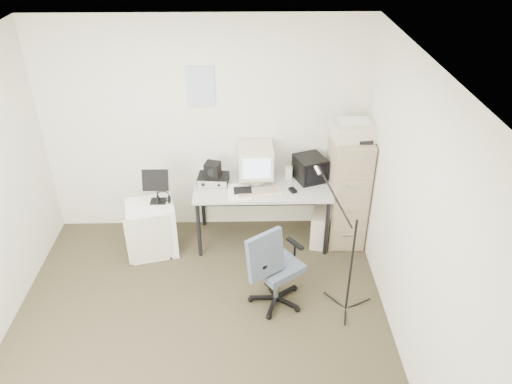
{
  "coord_description": "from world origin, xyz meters",
  "views": [
    {
      "loc": [
        0.46,
        -3.28,
        3.55
      ],
      "look_at": [
        0.55,
        0.95,
        0.95
      ],
      "focal_mm": 35.0,
      "sensor_mm": 36.0,
      "label": 1
    }
  ],
  "objects_px": {
    "side_cart": "(152,228)",
    "desk": "(262,213)",
    "filing_cabinet": "(347,189)",
    "office_chair": "(277,265)"
  },
  "relations": [
    {
      "from": "office_chair",
      "to": "desk",
      "type": "bearing_deg",
      "value": 59.75
    },
    {
      "from": "office_chair",
      "to": "side_cart",
      "type": "distance_m",
      "value": 1.58
    },
    {
      "from": "desk",
      "to": "office_chair",
      "type": "bearing_deg",
      "value": -84.3
    },
    {
      "from": "desk",
      "to": "filing_cabinet",
      "type": "bearing_deg",
      "value": 1.81
    },
    {
      "from": "filing_cabinet",
      "to": "desk",
      "type": "bearing_deg",
      "value": -178.19
    },
    {
      "from": "side_cart",
      "to": "desk",
      "type": "bearing_deg",
      "value": -4.05
    },
    {
      "from": "desk",
      "to": "side_cart",
      "type": "height_order",
      "value": "desk"
    },
    {
      "from": "desk",
      "to": "side_cart",
      "type": "relative_size",
      "value": 2.39
    },
    {
      "from": "filing_cabinet",
      "to": "office_chair",
      "type": "distance_m",
      "value": 1.38
    },
    {
      "from": "desk",
      "to": "side_cart",
      "type": "bearing_deg",
      "value": -170.16
    }
  ]
}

